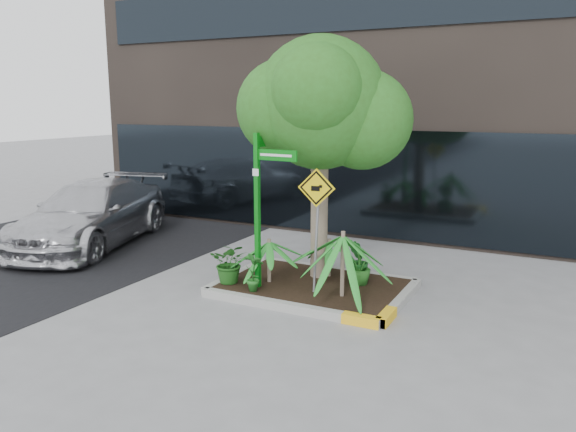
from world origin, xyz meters
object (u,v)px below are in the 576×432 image
at_px(tree, 321,103).
at_px(parked_car, 92,214).
at_px(cattle_sign, 316,209).
at_px(street_sign_post, 262,197).

distance_m(tree, parked_car, 6.55).
relative_size(tree, cattle_sign, 2.15).
bearing_deg(parked_car, tree, -18.93).
xyz_separation_m(tree, parked_car, (-6.02, 0.27, -2.58)).
xyz_separation_m(tree, cattle_sign, (0.30, -0.81, -1.74)).
bearing_deg(street_sign_post, tree, 62.14).
height_order(tree, cattle_sign, tree).
bearing_deg(cattle_sign, parked_car, 164.21).
xyz_separation_m(parked_car, street_sign_post, (5.38, -1.30, 1.01)).
distance_m(parked_car, street_sign_post, 5.63).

